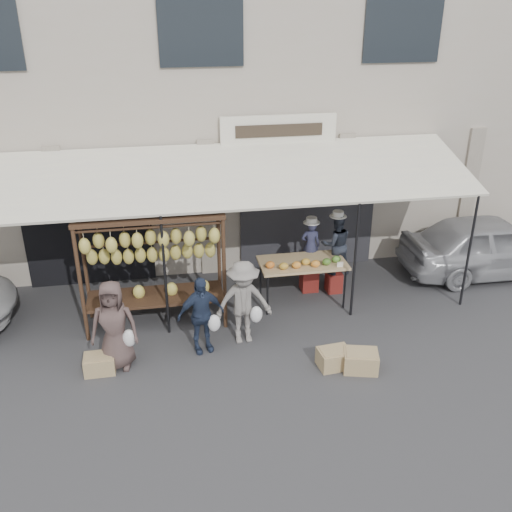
{
  "coord_description": "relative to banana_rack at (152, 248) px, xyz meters",
  "views": [
    {
      "loc": [
        -0.99,
        -7.93,
        5.74
      ],
      "look_at": [
        0.67,
        1.4,
        1.3
      ],
      "focal_mm": 40.0,
      "sensor_mm": 36.0,
      "label": 1
    }
  ],
  "objects": [
    {
      "name": "ground_plane",
      "position": [
        1.2,
        -1.5,
        -1.57
      ],
      "size": [
        90.0,
        90.0,
        0.0
      ],
      "primitive_type": "plane",
      "color": "#2D2D30"
    },
    {
      "name": "shophouse",
      "position": [
        1.2,
        5.0,
        2.07
      ],
      "size": [
        24.0,
        6.15,
        7.3
      ],
      "color": "#A99F91",
      "rests_on": "ground_plane"
    },
    {
      "name": "awning",
      "position": [
        1.21,
        0.78,
        1.0
      ],
      "size": [
        10.0,
        2.35,
        2.92
      ],
      "color": "silver",
      "rests_on": "ground_plane"
    },
    {
      "name": "banana_rack",
      "position": [
        0.0,
        0.0,
        0.0
      ],
      "size": [
        2.6,
        0.9,
        2.24
      ],
      "color": "black",
      "rests_on": "ground_plane"
    },
    {
      "name": "produce_table",
      "position": [
        2.88,
        0.27,
        -0.7
      ],
      "size": [
        1.7,
        0.9,
        1.04
      ],
      "color": "tan",
      "rests_on": "ground_plane"
    },
    {
      "name": "vendor_left",
      "position": [
        3.16,
        0.8,
        -0.56
      ],
      "size": [
        0.43,
        0.31,
        1.08
      ],
      "primitive_type": "imported",
      "rotation": [
        0.0,
        0.0,
        3.0
      ],
      "color": "#2C2F4D",
      "rests_on": "stool_left"
    },
    {
      "name": "vendor_right",
      "position": [
        3.65,
        0.64,
        -0.5
      ],
      "size": [
        0.63,
        0.49,
        1.28
      ],
      "primitive_type": "imported",
      "rotation": [
        0.0,
        0.0,
        3.12
      ],
      "color": "#232833",
      "rests_on": "stool_right"
    },
    {
      "name": "customer_left",
      "position": [
        -0.68,
        -1.23,
        -0.79
      ],
      "size": [
        0.82,
        0.59,
        1.57
      ],
      "primitive_type": "imported",
      "rotation": [
        0.0,
        0.0,
        -0.12
      ],
      "color": "#4B3A37",
      "rests_on": "ground_plane"
    },
    {
      "name": "customer_mid",
      "position": [
        0.75,
        -1.02,
        -0.87
      ],
      "size": [
        0.89,
        0.53,
        1.41
      ],
      "primitive_type": "imported",
      "rotation": [
        0.0,
        0.0,
        0.24
      ],
      "color": "#232F48",
      "rests_on": "ground_plane"
    },
    {
      "name": "customer_right",
      "position": [
        1.51,
        -0.86,
        -0.79
      ],
      "size": [
        1.04,
        0.63,
        1.56
      ],
      "primitive_type": "imported",
      "rotation": [
        0.0,
        0.0,
        0.05
      ],
      "color": "gray",
      "rests_on": "ground_plane"
    },
    {
      "name": "stool_left",
      "position": [
        3.16,
        0.8,
        -1.33
      ],
      "size": [
        0.39,
        0.39,
        0.48
      ],
      "primitive_type": "cube",
      "rotation": [
        0.0,
        0.0,
        0.15
      ],
      "color": "maroon",
      "rests_on": "ground_plane"
    },
    {
      "name": "stool_right",
      "position": [
        3.65,
        0.64,
        -1.36
      ],
      "size": [
        0.39,
        0.39,
        0.43
      ],
      "primitive_type": "cube",
      "rotation": [
        0.0,
        0.0,
        -0.31
      ],
      "color": "maroon",
      "rests_on": "ground_plane"
    },
    {
      "name": "crate_near_a",
      "position": [
        2.88,
        -1.89,
        -1.42
      ],
      "size": [
        0.56,
        0.45,
        0.31
      ],
      "primitive_type": "cube",
      "rotation": [
        0.0,
        0.0,
        0.1
      ],
      "color": "tan",
      "rests_on": "ground_plane"
    },
    {
      "name": "crate_near_b",
      "position": [
        3.28,
        -2.06,
        -1.4
      ],
      "size": [
        0.65,
        0.55,
        0.34
      ],
      "primitive_type": "cube",
      "rotation": [
        0.0,
        0.0,
        -0.26
      ],
      "color": "tan",
      "rests_on": "ground_plane"
    },
    {
      "name": "crate_far",
      "position": [
        -0.97,
        -1.35,
        -1.42
      ],
      "size": [
        0.5,
        0.39,
        0.3
      ],
      "primitive_type": "cube",
      "rotation": [
        0.0,
        0.0,
        0.01
      ],
      "color": "tan",
      "rests_on": "ground_plane"
    },
    {
      "name": "sedan",
      "position": [
        7.28,
        0.86,
        -0.9
      ],
      "size": [
        3.94,
        1.64,
        1.33
      ],
      "primitive_type": "imported",
      "rotation": [
        0.0,
        0.0,
        1.55
      ],
      "color": "#9B9CA1",
      "rests_on": "ground_plane"
    }
  ]
}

